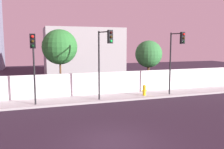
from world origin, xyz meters
name	(u,v)px	position (x,y,z in m)	size (l,w,h in m)	color
ground_plane	(112,143)	(0.00, 0.00, 0.00)	(80.00, 80.00, 0.00)	black
sidewalk	(78,100)	(0.00, 8.20, 0.07)	(36.00, 2.40, 0.15)	#A1A1A1
perimeter_wall	(74,85)	(0.00, 9.49, 1.05)	(36.00, 0.18, 1.80)	white
traffic_light_left	(33,54)	(-3.04, 6.84, 3.62)	(0.35, 1.58, 4.75)	black
traffic_light_center	(105,50)	(1.71, 6.75, 3.84)	(0.61, 1.79, 5.05)	black
traffic_light_right	(176,50)	(7.63, 6.90, 3.80)	(0.48, 1.48, 5.01)	black
fire_hydrant	(144,90)	(5.34, 7.79, 0.61)	(0.44, 0.26, 0.86)	gold
roadside_tree_leftmost	(60,47)	(-0.92, 10.71, 4.01)	(2.87, 2.87, 5.45)	brown
roadside_tree_midleft	(149,54)	(7.17, 10.71, 3.32)	(2.50, 2.50, 4.58)	brown
low_building_distant	(84,52)	(3.75, 23.49, 3.19)	(10.35, 6.00, 6.37)	#9B9B9B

